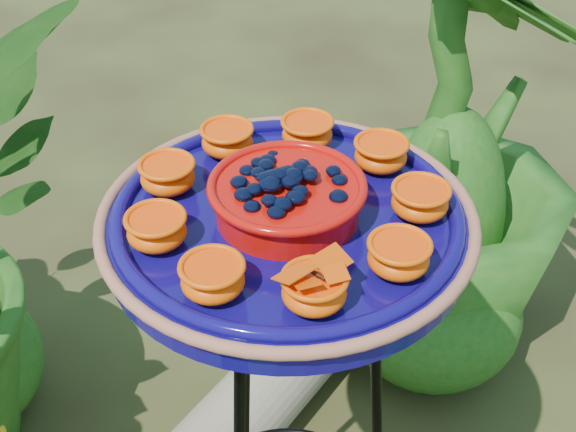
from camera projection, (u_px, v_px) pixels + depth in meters
name	position (u px, v px, depth m)	size (l,w,h in m)	color
tripod_stand	(287.00, 419.00, 1.22)	(0.34, 0.36, 0.89)	black
feeder_dish	(287.00, 216.00, 0.99)	(0.47, 0.47, 0.11)	#0E075A
driftwood_log	(264.00, 392.00, 1.84)	(0.18, 0.18, 0.55)	gray
shrub_back_right	(453.00, 150.00, 1.82)	(0.61, 0.61, 1.09)	#194D14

